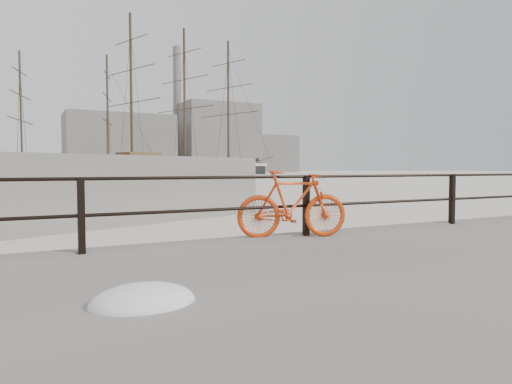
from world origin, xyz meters
name	(u,v)px	position (x,y,z in m)	size (l,w,h in m)	color
ground	(445,240)	(0.00, 0.00, 0.00)	(400.00, 400.00, 0.00)	white
guardrail	(452,199)	(0.00, -0.15, 0.85)	(28.00, 0.10, 1.00)	black
bicycle	(292,204)	(-3.83, -0.25, 0.89)	(1.79, 0.27, 1.08)	red
barque_black	(185,175)	(23.98, 88.16, 0.00)	(57.49, 18.81, 32.71)	black
schooner_mid	(66,177)	(-0.88, 75.58, 0.00)	(29.82, 12.62, 21.37)	beige
industrial_west	(119,144)	(20.00, 140.00, 9.00)	(32.00, 18.00, 18.00)	gray
industrial_mid	(217,139)	(55.00, 145.00, 12.00)	(26.00, 20.00, 24.00)	gray
industrial_east	(267,154)	(78.00, 150.00, 7.00)	(20.00, 16.00, 14.00)	gray
smokestack	(177,110)	(42.00, 150.00, 22.00)	(2.80, 2.80, 44.00)	gray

